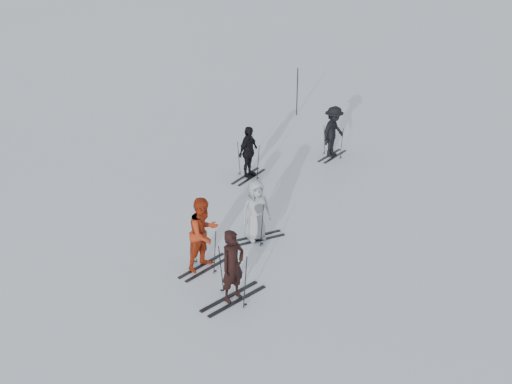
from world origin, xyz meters
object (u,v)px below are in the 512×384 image
skier_grey (256,211)px  skier_uphill_far (333,132)px  skier_red (204,234)px  piste_marker (297,92)px  skier_near_dark (233,267)px  skier_uphill_left (248,153)px

skier_grey → skier_uphill_far: skier_uphill_far is taller
skier_red → skier_grey: (0.05, 1.96, -0.10)m
skier_grey → skier_red: bearing=-156.5°
skier_red → skier_uphill_far: skier_red is taller
skier_red → piste_marker: (-5.54, 11.63, 0.07)m
skier_near_dark → skier_uphill_far: (-3.15, 9.07, 0.04)m
skier_uphill_left → skier_uphill_far: bearing=-26.5°
skier_red → skier_uphill_far: 8.63m
skier_red → skier_uphill_left: (-2.83, 5.13, -0.08)m
skier_uphill_left → piste_marker: 7.04m
skier_uphill_far → skier_uphill_left: bearing=157.9°
skier_grey → piste_marker: piste_marker is taller
skier_near_dark → skier_uphill_left: 7.16m
skier_near_dark → skier_red: 1.58m
skier_near_dark → skier_grey: size_ratio=1.03×
skier_near_dark → skier_uphill_left: size_ratio=1.01×
piste_marker → skier_red: bearing=-64.5°
skier_uphill_far → skier_near_dark: bearing=-164.1°
piste_marker → skier_grey: bearing=-60.0°
skier_near_dark → skier_uphill_left: skier_near_dark is taller
skier_red → skier_grey: skier_red is taller
skier_near_dark → skier_grey: skier_near_dark is taller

